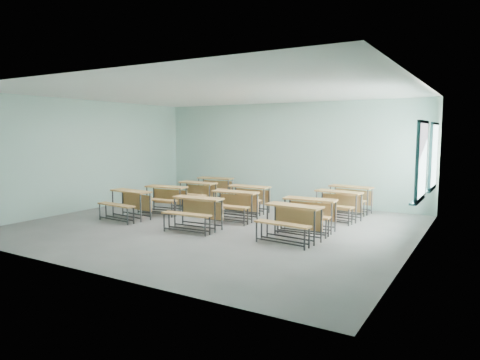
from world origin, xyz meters
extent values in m
cube|color=slate|center=(0.00, 0.00, -0.01)|extent=(9.00, 8.00, 0.02)
cube|color=white|center=(0.00, 0.00, 3.21)|extent=(9.00, 8.00, 0.02)
cube|color=#A5CEBF|center=(0.00, 4.01, 1.60)|extent=(9.00, 0.02, 3.20)
cube|color=#A5CEBF|center=(0.00, -4.01, 1.60)|extent=(9.00, 0.02, 3.20)
cube|color=#A5CEBF|center=(-4.51, 0.00, 1.60)|extent=(0.02, 8.00, 3.20)
cube|color=#A5CEBF|center=(4.51, 0.00, 1.60)|extent=(0.02, 8.00, 3.20)
cube|color=#194347|center=(4.47, 2.80, 0.93)|extent=(0.06, 1.20, 0.06)
cube|color=#194347|center=(4.47, 2.80, 2.47)|extent=(0.06, 1.20, 0.06)
cube|color=#194347|center=(4.47, 2.23, 1.70)|extent=(0.06, 0.06, 1.60)
cube|color=#194347|center=(4.47, 3.37, 1.70)|extent=(0.06, 0.06, 1.60)
cube|color=#194347|center=(4.47, 2.80, 1.70)|extent=(0.04, 0.04, 1.48)
cube|color=#194347|center=(4.47, 2.80, 1.70)|extent=(0.04, 1.08, 0.04)
cube|color=#194347|center=(4.43, 2.80, 0.87)|extent=(0.14, 1.28, 0.04)
cube|color=white|center=(4.50, 2.80, 1.70)|extent=(0.01, 1.08, 1.48)
cube|color=#194347|center=(4.47, 0.80, 0.93)|extent=(0.06, 1.20, 0.06)
cube|color=#194347|center=(4.47, 0.80, 2.47)|extent=(0.06, 1.20, 0.06)
cube|color=#194347|center=(4.47, 0.23, 1.70)|extent=(0.06, 0.06, 1.60)
cube|color=#194347|center=(4.47, 1.37, 1.70)|extent=(0.06, 0.06, 1.60)
cube|color=#194347|center=(4.47, 0.80, 1.70)|extent=(0.04, 0.04, 1.48)
cube|color=#194347|center=(4.47, 0.80, 1.70)|extent=(0.04, 1.08, 0.04)
cube|color=#194347|center=(4.43, 0.80, 0.87)|extent=(0.14, 1.28, 0.04)
cube|color=white|center=(4.50, 0.80, 1.70)|extent=(0.01, 1.08, 1.48)
cube|color=#B17C3F|center=(-2.39, -0.47, 0.73)|extent=(1.24, 0.52, 0.04)
cube|color=#B17C3F|center=(-2.37, -0.28, 0.43)|extent=(1.14, 0.13, 0.41)
cylinder|color=#36383A|center=(-2.96, -0.57, 0.36)|extent=(0.04, 0.04, 0.71)
cylinder|color=#36383A|center=(-1.86, -0.68, 0.36)|extent=(0.04, 0.04, 0.71)
cylinder|color=#36383A|center=(-2.93, -0.25, 0.36)|extent=(0.04, 0.04, 0.71)
cylinder|color=#36383A|center=(-1.83, -0.36, 0.36)|extent=(0.04, 0.04, 0.71)
cube|color=#36383A|center=(-2.41, -0.63, 0.10)|extent=(1.10, 0.14, 0.03)
cube|color=#36383A|center=(-2.38, -0.31, 0.10)|extent=(1.10, 0.14, 0.03)
cube|color=#B17C3F|center=(-2.44, -0.95, 0.43)|extent=(1.22, 0.37, 0.04)
cylinder|color=#36383A|center=(-3.00, -0.99, 0.21)|extent=(0.04, 0.04, 0.42)
cylinder|color=#36383A|center=(-1.90, -1.10, 0.21)|extent=(0.04, 0.04, 0.42)
cylinder|color=#36383A|center=(-2.98, -0.80, 0.21)|extent=(0.04, 0.04, 0.42)
cylinder|color=#36383A|center=(-1.88, -0.91, 0.21)|extent=(0.04, 0.04, 0.42)
cube|color=#36383A|center=(-2.45, -1.04, 0.08)|extent=(1.10, 0.14, 0.03)
cube|color=#36383A|center=(-2.43, -0.85, 0.08)|extent=(1.10, 0.14, 0.03)
cube|color=#B17C3F|center=(-0.17, -0.54, 0.73)|extent=(1.23, 0.47, 0.04)
cube|color=#B17C3F|center=(-0.18, -0.36, 0.43)|extent=(1.14, 0.09, 0.41)
cylinder|color=#36383A|center=(-0.71, -0.74, 0.36)|extent=(0.04, 0.04, 0.71)
cylinder|color=#36383A|center=(0.39, -0.67, 0.36)|extent=(0.04, 0.04, 0.71)
cylinder|color=#36383A|center=(-0.73, -0.41, 0.36)|extent=(0.04, 0.04, 0.71)
cylinder|color=#36383A|center=(0.37, -0.35, 0.36)|extent=(0.04, 0.04, 0.71)
cube|color=#36383A|center=(-0.16, -0.70, 0.10)|extent=(1.11, 0.10, 0.03)
cube|color=#36383A|center=(-0.18, -0.38, 0.10)|extent=(1.11, 0.10, 0.03)
cube|color=#B17C3F|center=(-0.14, -1.02, 0.43)|extent=(1.22, 0.32, 0.04)
cylinder|color=#36383A|center=(-0.69, -1.15, 0.21)|extent=(0.04, 0.04, 0.42)
cylinder|color=#36383A|center=(0.42, -1.09, 0.21)|extent=(0.04, 0.04, 0.42)
cylinder|color=#36383A|center=(-0.70, -0.96, 0.21)|extent=(0.04, 0.04, 0.42)
cylinder|color=#36383A|center=(0.40, -0.90, 0.21)|extent=(0.04, 0.04, 0.42)
cube|color=#36383A|center=(-0.14, -1.12, 0.08)|extent=(1.11, 0.10, 0.03)
cube|color=#36383A|center=(-0.15, -0.93, 0.08)|extent=(1.11, 0.10, 0.03)
cube|color=#B17C3F|center=(2.19, -0.39, 0.73)|extent=(1.24, 0.51, 0.04)
cube|color=#B17C3F|center=(2.21, -0.20, 0.43)|extent=(1.14, 0.12, 0.41)
cylinder|color=#36383A|center=(1.63, -0.50, 0.36)|extent=(0.04, 0.04, 0.71)
cylinder|color=#36383A|center=(2.73, -0.60, 0.36)|extent=(0.04, 0.04, 0.71)
cylinder|color=#36383A|center=(1.66, -0.18, 0.36)|extent=(0.04, 0.04, 0.71)
cylinder|color=#36383A|center=(2.76, -0.28, 0.36)|extent=(0.04, 0.04, 0.71)
cube|color=#36383A|center=(2.18, -0.55, 0.10)|extent=(1.10, 0.13, 0.03)
cube|color=#36383A|center=(2.21, -0.23, 0.10)|extent=(1.10, 0.13, 0.03)
cube|color=#B17C3F|center=(2.15, -0.87, 0.43)|extent=(1.22, 0.36, 0.04)
cylinder|color=#36383A|center=(1.59, -0.91, 0.21)|extent=(0.04, 0.04, 0.42)
cylinder|color=#36383A|center=(2.69, -1.01, 0.21)|extent=(0.04, 0.04, 0.42)
cylinder|color=#36383A|center=(1.61, -0.72, 0.21)|extent=(0.04, 0.04, 0.42)
cylinder|color=#36383A|center=(2.71, -0.82, 0.21)|extent=(0.04, 0.04, 0.42)
cube|color=#36383A|center=(2.14, -0.96, 0.08)|extent=(1.10, 0.13, 0.03)
cube|color=#36383A|center=(2.16, -0.77, 0.08)|extent=(1.10, 0.13, 0.03)
cube|color=#B17C3F|center=(-2.18, 0.70, 0.73)|extent=(1.24, 0.53, 0.04)
cube|color=#B17C3F|center=(-2.20, 0.88, 0.43)|extent=(1.14, 0.14, 0.41)
cylinder|color=#36383A|center=(-2.71, 0.48, 0.36)|extent=(0.04, 0.04, 0.71)
cylinder|color=#36383A|center=(-1.61, 0.60, 0.36)|extent=(0.04, 0.04, 0.71)
cylinder|color=#36383A|center=(-2.75, 0.80, 0.36)|extent=(0.04, 0.04, 0.71)
cylinder|color=#36383A|center=(-1.65, 0.92, 0.36)|extent=(0.04, 0.04, 0.71)
cube|color=#36383A|center=(-2.16, 0.54, 0.10)|extent=(1.10, 0.15, 0.03)
cube|color=#36383A|center=(-2.20, 0.86, 0.10)|extent=(1.10, 0.15, 0.03)
cube|color=#B17C3F|center=(-2.13, 0.22, 0.43)|extent=(1.23, 0.38, 0.04)
cylinder|color=#36383A|center=(-2.67, 0.06, 0.21)|extent=(0.04, 0.04, 0.42)
cylinder|color=#36383A|center=(-1.57, 0.19, 0.21)|extent=(0.04, 0.04, 0.42)
cylinder|color=#36383A|center=(-2.69, 0.25, 0.21)|extent=(0.04, 0.04, 0.42)
cylinder|color=#36383A|center=(-1.59, 0.37, 0.21)|extent=(0.04, 0.04, 0.42)
cube|color=#36383A|center=(-2.12, 0.12, 0.08)|extent=(1.10, 0.15, 0.03)
cube|color=#36383A|center=(-2.14, 0.31, 0.08)|extent=(1.10, 0.15, 0.03)
cube|color=#B17C3F|center=(0.04, 0.80, 0.73)|extent=(1.22, 0.46, 0.04)
cube|color=#B17C3F|center=(0.03, 0.99, 0.43)|extent=(1.15, 0.07, 0.41)
cylinder|color=#36383A|center=(-0.51, 0.62, 0.36)|extent=(0.04, 0.04, 0.71)
cylinder|color=#36383A|center=(0.60, 0.67, 0.36)|extent=(0.04, 0.04, 0.71)
cylinder|color=#36383A|center=(-0.52, 0.94, 0.36)|extent=(0.04, 0.04, 0.71)
cylinder|color=#36383A|center=(0.58, 0.99, 0.36)|extent=(0.04, 0.04, 0.71)
cube|color=#36383A|center=(0.05, 0.64, 0.10)|extent=(1.11, 0.08, 0.03)
cube|color=#36383A|center=(0.03, 0.96, 0.10)|extent=(1.11, 0.08, 0.03)
cube|color=#B17C3F|center=(0.06, 0.32, 0.43)|extent=(1.22, 0.31, 0.04)
cylinder|color=#36383A|center=(-0.49, 0.20, 0.21)|extent=(0.04, 0.04, 0.42)
cylinder|color=#36383A|center=(0.62, 0.25, 0.21)|extent=(0.04, 0.04, 0.42)
cylinder|color=#36383A|center=(-0.49, 0.39, 0.21)|extent=(0.04, 0.04, 0.42)
cylinder|color=#36383A|center=(0.61, 0.44, 0.21)|extent=(0.04, 0.04, 0.42)
cube|color=#36383A|center=(0.07, 0.23, 0.08)|extent=(1.11, 0.08, 0.03)
cube|color=#36383A|center=(0.06, 0.42, 0.08)|extent=(1.11, 0.08, 0.03)
cube|color=#B17C3F|center=(2.15, 0.63, 0.73)|extent=(1.23, 0.47, 0.04)
cube|color=#B17C3F|center=(2.14, 0.81, 0.43)|extent=(1.14, 0.08, 0.41)
cylinder|color=#36383A|center=(1.61, 0.44, 0.36)|extent=(0.04, 0.04, 0.71)
cylinder|color=#36383A|center=(2.71, 0.50, 0.36)|extent=(0.04, 0.04, 0.71)
cylinder|color=#36383A|center=(1.59, 0.76, 0.36)|extent=(0.04, 0.04, 0.71)
cylinder|color=#36383A|center=(2.70, 0.82, 0.36)|extent=(0.04, 0.04, 0.71)
cube|color=#36383A|center=(2.16, 0.47, 0.10)|extent=(1.11, 0.09, 0.03)
cube|color=#36383A|center=(2.14, 0.79, 0.10)|extent=(1.11, 0.09, 0.03)
cube|color=#B17C3F|center=(2.18, 0.15, 0.43)|extent=(1.22, 0.31, 0.04)
cylinder|color=#36383A|center=(1.63, 0.02, 0.21)|extent=(0.04, 0.04, 0.42)
cylinder|color=#36383A|center=(2.74, 0.08, 0.21)|extent=(0.04, 0.04, 0.42)
cylinder|color=#36383A|center=(1.62, 0.21, 0.21)|extent=(0.04, 0.04, 0.42)
cylinder|color=#36383A|center=(2.73, 0.27, 0.21)|extent=(0.04, 0.04, 0.42)
cube|color=#36383A|center=(2.18, 0.05, 0.08)|extent=(1.11, 0.09, 0.03)
cube|color=#36383A|center=(2.17, 0.24, 0.08)|extent=(1.11, 0.09, 0.03)
cube|color=#B17C3F|center=(-2.01, 1.97, 0.73)|extent=(1.21, 0.42, 0.04)
cube|color=#B17C3F|center=(-2.01, 2.15, 0.43)|extent=(1.15, 0.03, 0.41)
cylinder|color=#36383A|center=(-2.56, 1.81, 0.36)|extent=(0.04, 0.04, 0.71)
cylinder|color=#36383A|center=(-1.46, 1.80, 0.36)|extent=(0.04, 0.04, 0.71)
cylinder|color=#36383A|center=(-2.56, 2.13, 0.36)|extent=(0.04, 0.04, 0.71)
cylinder|color=#36383A|center=(-1.46, 2.12, 0.36)|extent=(0.04, 0.04, 0.71)
cube|color=#36383A|center=(-2.01, 1.80, 0.10)|extent=(1.11, 0.04, 0.03)
cube|color=#36383A|center=(-2.01, 2.13, 0.10)|extent=(1.11, 0.04, 0.03)
cube|color=#B17C3F|center=(-2.01, 1.48, 0.43)|extent=(1.21, 0.26, 0.04)
cylinder|color=#36383A|center=(-2.57, 1.39, 0.21)|extent=(0.04, 0.04, 0.42)
cylinder|color=#36383A|center=(-1.46, 1.38, 0.21)|extent=(0.04, 0.04, 0.42)
cylinder|color=#36383A|center=(-2.57, 1.58, 0.21)|extent=(0.04, 0.04, 0.42)
cylinder|color=#36383A|center=(-1.46, 1.57, 0.21)|extent=(0.04, 0.04, 0.42)
cube|color=#36383A|center=(-2.02, 1.39, 0.08)|extent=(1.11, 0.04, 0.03)
cube|color=#36383A|center=(-2.01, 1.58, 0.08)|extent=(1.11, 0.04, 0.03)
cube|color=#B17C3F|center=(-0.19, 1.95, 0.73)|extent=(1.21, 0.41, 0.04)
cube|color=#B17C3F|center=(-0.19, 2.14, 0.43)|extent=(1.15, 0.03, 0.41)
cylinder|color=#36383A|center=(-0.75, 1.80, 0.36)|extent=(0.04, 0.04, 0.71)
cylinder|color=#36383A|center=(0.36, 1.79, 0.36)|extent=(0.04, 0.04, 0.71)
cylinder|color=#36383A|center=(-0.75, 2.12, 0.36)|extent=(0.04, 0.04, 0.71)
cylinder|color=#36383A|center=(0.36, 2.11, 0.36)|extent=(0.04, 0.04, 0.71)
cube|color=#36383A|center=(-0.20, 1.79, 0.10)|extent=(1.11, 0.04, 0.03)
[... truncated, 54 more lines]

